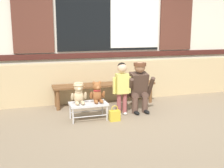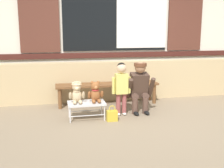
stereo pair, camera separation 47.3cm
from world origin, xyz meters
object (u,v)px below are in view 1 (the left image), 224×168
at_px(small_display_bench, 88,105).
at_px(handbag_on_ground, 115,115).
at_px(wooden_bench_long, 105,87).
at_px(teddy_bear_plain, 97,93).
at_px(adult_crouching, 139,87).
at_px(teddy_bear_with_hat, 79,94).
at_px(child_standing, 122,83).

xyz_separation_m(small_display_bench, handbag_on_ground, (0.41, -0.19, -0.17)).
bearing_deg(small_display_bench, handbag_on_ground, -25.14).
relative_size(wooden_bench_long, handbag_on_ground, 7.72).
bearing_deg(wooden_bench_long, small_display_bench, -121.75).
bearing_deg(teddy_bear_plain, handbag_on_ground, -37.75).
relative_size(adult_crouching, handbag_on_ground, 3.49).
height_order(teddy_bear_plain, adult_crouching, adult_crouching).
bearing_deg(small_display_bench, teddy_bear_plain, 0.51).
relative_size(wooden_bench_long, teddy_bear_plain, 5.78).
bearing_deg(teddy_bear_with_hat, handbag_on_ground, -18.85).
relative_size(teddy_bear_with_hat, child_standing, 0.38).
height_order(wooden_bench_long, adult_crouching, adult_crouching).
distance_m(adult_crouching, handbag_on_ground, 0.82).
height_order(teddy_bear_with_hat, child_standing, child_standing).
relative_size(small_display_bench, teddy_bear_with_hat, 1.76).
bearing_deg(teddy_bear_plain, wooden_bench_long, 66.51).
relative_size(teddy_bear_plain, child_standing, 0.38).
distance_m(wooden_bench_long, handbag_on_ground, 1.10).
relative_size(teddy_bear_with_hat, adult_crouching, 0.38).
distance_m(teddy_bear_plain, child_standing, 0.51).
bearing_deg(child_standing, teddy_bear_plain, -168.57).
height_order(teddy_bear_plain, child_standing, child_standing).
distance_m(teddy_bear_with_hat, teddy_bear_plain, 0.32).
xyz_separation_m(wooden_bench_long, child_standing, (0.11, -0.77, 0.22)).
distance_m(wooden_bench_long, adult_crouching, 0.83).
bearing_deg(teddy_bear_plain, child_standing, 11.43).
bearing_deg(small_display_bench, child_standing, 8.75).
height_order(small_display_bench, teddy_bear_plain, teddy_bear_plain).
bearing_deg(adult_crouching, small_display_bench, -169.07).
height_order(wooden_bench_long, teddy_bear_plain, teddy_bear_plain).
bearing_deg(adult_crouching, handbag_on_ground, -147.28).
height_order(child_standing, handbag_on_ground, child_standing).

